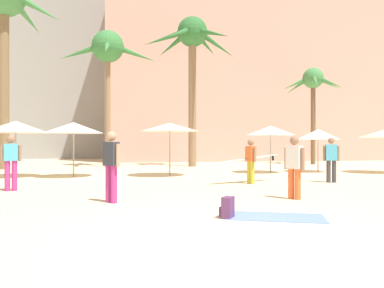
% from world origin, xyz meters
% --- Properties ---
extents(ground, '(120.00, 120.00, 0.00)m').
position_xyz_m(ground, '(0.00, 0.00, 0.00)').
color(ground, beige).
extents(hotel_pink, '(24.63, 10.41, 15.88)m').
position_xyz_m(hotel_pink, '(9.03, 28.70, 7.94)').
color(hotel_pink, '#DB9989').
rests_on(hotel_pink, ground).
extents(hotel_tower_gray, '(13.45, 9.69, 28.63)m').
position_xyz_m(hotel_tower_gray, '(-10.32, 36.81, 14.32)').
color(hotel_tower_gray, gray).
rests_on(hotel_tower_gray, ground).
extents(palm_tree_far_left, '(6.34, 6.16, 8.65)m').
position_xyz_m(palm_tree_far_left, '(-2.85, 18.89, 7.25)').
color(palm_tree_far_left, '#896B4C').
rests_on(palm_tree_far_left, ground).
extents(palm_tree_left, '(6.18, 5.40, 9.56)m').
position_xyz_m(palm_tree_left, '(2.48, 18.13, 7.70)').
color(palm_tree_left, '#896B4C').
rests_on(palm_tree_left, ground).
extents(palm_tree_center, '(6.27, 6.38, 11.19)m').
position_xyz_m(palm_tree_center, '(-8.58, 17.32, 9.09)').
color(palm_tree_center, brown).
rests_on(palm_tree_center, ground).
extents(palm_tree_right, '(4.57, 4.30, 6.79)m').
position_xyz_m(palm_tree_right, '(11.24, 19.06, 5.56)').
color(palm_tree_right, brown).
rests_on(palm_tree_right, ground).
extents(cafe_umbrella_0, '(2.17, 2.17, 2.20)m').
position_xyz_m(cafe_umbrella_0, '(8.02, 12.27, 1.93)').
color(cafe_umbrella_0, gray).
rests_on(cafe_umbrella_0, ground).
extents(cafe_umbrella_2, '(2.76, 2.76, 2.45)m').
position_xyz_m(cafe_umbrella_2, '(-6.39, 11.73, 2.19)').
color(cafe_umbrella_2, gray).
rests_on(cafe_umbrella_2, ground).
extents(cafe_umbrella_4, '(2.71, 2.71, 2.40)m').
position_xyz_m(cafe_umbrella_4, '(0.28, 11.20, 2.20)').
color(cafe_umbrella_4, gray).
rests_on(cafe_umbrella_4, ground).
extents(cafe_umbrella_5, '(2.44, 2.44, 2.35)m').
position_xyz_m(cafe_umbrella_5, '(5.43, 12.20, 2.11)').
color(cafe_umbrella_5, gray).
rests_on(cafe_umbrella_5, ground).
extents(cafe_umbrella_6, '(2.56, 2.56, 2.39)m').
position_xyz_m(cafe_umbrella_6, '(-3.92, 11.34, 2.15)').
color(cafe_umbrella_6, gray).
rests_on(cafe_umbrella_6, ground).
extents(beach_towel, '(2.10, 1.57, 0.01)m').
position_xyz_m(beach_towel, '(1.31, 1.31, 0.01)').
color(beach_towel, '#6684E0').
rests_on(beach_towel, ground).
extents(backpack, '(0.34, 0.35, 0.42)m').
position_xyz_m(backpack, '(0.34, 1.39, 0.20)').
color(backpack, '#59325D').
rests_on(backpack, ground).
extents(person_mid_left, '(3.01, 1.52, 1.63)m').
position_xyz_m(person_mid_left, '(2.83, 7.58, 0.89)').
color(person_mid_left, gold).
rests_on(person_mid_left, ground).
extents(person_far_left, '(0.60, 0.35, 1.69)m').
position_xyz_m(person_far_left, '(5.95, 7.36, 0.93)').
color(person_far_left, '#3D3D42').
rests_on(person_far_left, ground).
extents(person_mid_right, '(0.41, 0.56, 1.66)m').
position_xyz_m(person_mid_right, '(2.73, 3.55, 0.91)').
color(person_mid_right, orange).
rests_on(person_mid_right, ground).
extents(person_mid_center, '(0.61, 0.31, 1.71)m').
position_xyz_m(person_mid_center, '(-5.14, 6.64, 0.94)').
color(person_mid_center, '#B7337F').
rests_on(person_mid_center, ground).
extents(person_far_right, '(0.47, 0.52, 1.77)m').
position_xyz_m(person_far_right, '(-1.99, 3.75, 0.97)').
color(person_far_right, '#B7337F').
rests_on(person_far_right, ground).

